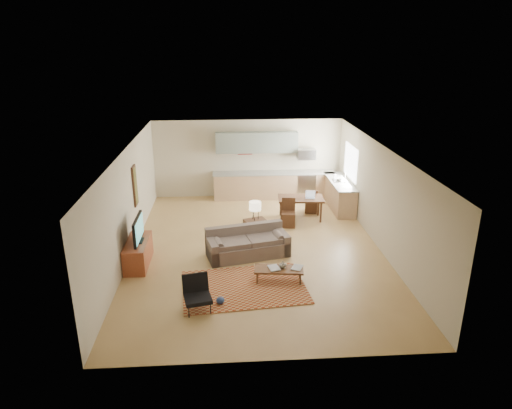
{
  "coord_description": "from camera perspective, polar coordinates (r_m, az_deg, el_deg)",
  "views": [
    {
      "loc": [
        -0.77,
        -10.97,
        5.22
      ],
      "look_at": [
        0.0,
        0.3,
        1.15
      ],
      "focal_mm": 32.0,
      "sensor_mm": 36.0,
      "label": 1
    }
  ],
  "objects": [
    {
      "name": "book_a",
      "position": [
        10.43,
        1.64,
        -8.03
      ],
      "size": [
        0.38,
        0.42,
        0.03
      ],
      "primitive_type": "imported",
      "rotation": [
        0.0,
        0.0,
        0.24
      ],
      "color": "maroon",
      "rests_on": "coffee_table"
    },
    {
      "name": "kitchen_counter_back",
      "position": [
        15.97,
        2.28,
        2.45
      ],
      "size": [
        4.26,
        0.64,
        0.92
      ],
      "primitive_type": null,
      "color": "tan",
      "rests_on": "ground"
    },
    {
      "name": "kitchen_microwave",
      "position": [
        15.85,
        6.31,
        6.3
      ],
      "size": [
        0.62,
        0.4,
        0.35
      ],
      "primitive_type": "cube",
      "color": "#A5A8AD",
      "rests_on": "room"
    },
    {
      "name": "sofa",
      "position": [
        11.65,
        -1.03,
        -4.77
      ],
      "size": [
        2.3,
        1.41,
        0.75
      ],
      "primitive_type": null,
      "rotation": [
        0.0,
        0.0,
        0.24
      ],
      "color": "#6B5A52",
      "rests_on": "floor"
    },
    {
      "name": "room",
      "position": [
        11.66,
        0.1,
        0.43
      ],
      "size": [
        9.0,
        9.0,
        9.0
      ],
      "color": "tan",
      "rests_on": "ground"
    },
    {
      "name": "vase",
      "position": [
        10.48,
        3.37,
        -7.49
      ],
      "size": [
        0.17,
        0.17,
        0.17
      ],
      "primitive_type": "imported",
      "rotation": [
        0.0,
        0.0,
        0.03
      ],
      "color": "black",
      "rests_on": "coffee_table"
    },
    {
      "name": "armchair",
      "position": [
        9.51,
        -7.32,
        -11.13
      ],
      "size": [
        0.74,
        0.74,
        0.71
      ],
      "primitive_type": null,
      "rotation": [
        0.0,
        0.0,
        0.22
      ],
      "color": "black",
      "rests_on": "floor"
    },
    {
      "name": "laptop",
      "position": [
        13.93,
        6.8,
        1.19
      ],
      "size": [
        0.33,
        0.27,
        0.22
      ],
      "primitive_type": null,
      "rotation": [
        0.0,
        0.0,
        -0.2
      ],
      "color": "#A5A8AD",
      "rests_on": "dining_table"
    },
    {
      "name": "triptych",
      "position": [
        15.84,
        -1.39,
        7.15
      ],
      "size": [
        1.7,
        0.04,
        0.5
      ],
      "primitive_type": null,
      "color": "beige",
      "rests_on": "room"
    },
    {
      "name": "rug",
      "position": [
        10.4,
        -1.52,
        -10.25
      ],
      "size": [
        2.91,
        2.16,
        0.02
      ],
      "primitive_type": "cube",
      "rotation": [
        0.0,
        0.0,
        0.1
      ],
      "color": "maroon",
      "rests_on": "floor"
    },
    {
      "name": "wall_art_left",
      "position": [
        12.66,
        -14.85,
        2.29
      ],
      "size": [
        0.06,
        0.42,
        1.1
      ],
      "primitive_type": null,
      "color": "olive",
      "rests_on": "room"
    },
    {
      "name": "kitchen_counter_right",
      "position": [
        15.21,
        10.38,
        1.24
      ],
      "size": [
        0.64,
        2.26,
        0.92
      ],
      "primitive_type": null,
      "color": "tan",
      "rests_on": "ground"
    },
    {
      "name": "dining_table",
      "position": [
        14.12,
        5.57,
        -0.47
      ],
      "size": [
        1.42,
        0.88,
        0.7
      ],
      "primitive_type": null,
      "rotation": [
        0.0,
        0.0,
        -0.07
      ],
      "color": "#3D2415",
      "rests_on": "floor"
    },
    {
      "name": "book_b",
      "position": [
        10.56,
        4.57,
        -7.75
      ],
      "size": [
        0.46,
        0.48,
        0.02
      ],
      "primitive_type": "imported",
      "rotation": [
        0.0,
        0.0,
        -0.44
      ],
      "color": "navy",
      "rests_on": "coffee_table"
    },
    {
      "name": "dining_chair_near",
      "position": [
        13.51,
        4.06,
        -1.06
      ],
      "size": [
        0.45,
        0.47,
        0.84
      ],
      "primitive_type": null,
      "rotation": [
        0.0,
        0.0,
        -0.13
      ],
      "color": "#3D2415",
      "rests_on": "floor"
    },
    {
      "name": "upper_cabinets",
      "position": [
        15.68,
        0.1,
        7.77
      ],
      "size": [
        2.8,
        0.34,
        0.7
      ],
      "primitive_type": "cube",
      "color": "gray",
      "rests_on": "room"
    },
    {
      "name": "soap_bottle",
      "position": [
        15.32,
        9.86,
        3.58
      ],
      "size": [
        0.09,
        0.09,
        0.19
      ],
      "primitive_type": "imported",
      "rotation": [
        0.0,
        0.0,
        -0.02
      ],
      "color": "beige",
      "rests_on": "kitchen_counter_right"
    },
    {
      "name": "tv",
      "position": [
        11.35,
        -14.53,
        -3.03
      ],
      "size": [
        0.1,
        1.04,
        0.62
      ],
      "primitive_type": null,
      "color": "black",
      "rests_on": "tv_credenza"
    },
    {
      "name": "window_right",
      "position": [
        14.99,
        11.75,
        5.22
      ],
      "size": [
        0.02,
        1.4,
        1.05
      ],
      "primitive_type": "cube",
      "color": "white",
      "rests_on": "room"
    },
    {
      "name": "coffee_table",
      "position": [
        10.56,
        2.86,
        -8.79
      ],
      "size": [
        1.16,
        0.57,
        0.34
      ],
      "primitive_type": null,
      "rotation": [
        0.0,
        0.0,
        -0.12
      ],
      "color": "#4F2D16",
      "rests_on": "floor"
    },
    {
      "name": "console_table",
      "position": [
        12.44,
        -0.11,
        -3.33
      ],
      "size": [
        0.66,
        0.55,
        0.66
      ],
      "primitive_type": null,
      "rotation": [
        0.0,
        0.0,
        0.34
      ],
      "color": "#3D2415",
      "rests_on": "floor"
    },
    {
      "name": "table_lamp",
      "position": [
        12.22,
        -0.12,
        -0.76
      ],
      "size": [
        0.41,
        0.41,
        0.53
      ],
      "primitive_type": null,
      "rotation": [
        0.0,
        0.0,
        0.36
      ],
      "color": "beige",
      "rests_on": "console_table"
    },
    {
      "name": "dining_chair_far",
      "position": [
        14.71,
        6.96,
        0.52
      ],
      "size": [
        0.47,
        0.48,
        0.8
      ],
      "primitive_type": null,
      "rotation": [
        0.0,
        0.0,
        2.9
      ],
      "color": "#3D2415",
      "rests_on": "floor"
    },
    {
      "name": "kitchen_range",
      "position": [
        16.12,
        6.18,
        2.48
      ],
      "size": [
        0.62,
        0.62,
        0.9
      ],
      "primitive_type": "cube",
      "color": "#A5A8AD",
      "rests_on": "ground"
    },
    {
      "name": "tv_credenza",
      "position": [
        11.61,
        -14.52,
        -5.87
      ],
      "size": [
        0.52,
        1.35,
        0.62
      ],
      "primitive_type": null,
      "color": "brown",
      "rests_on": "floor"
    }
  ]
}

